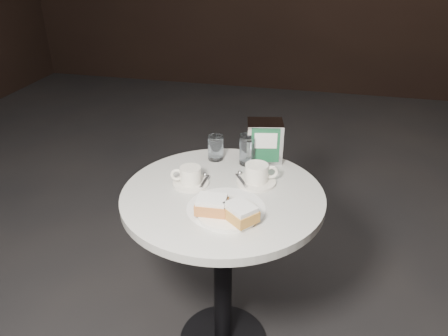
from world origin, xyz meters
The scene contains 8 objects.
cafe_table centered at (0.00, 0.00, 0.55)m, with size 0.70×0.70×0.74m.
sugar_spill centered at (0.03, -0.09, 0.75)m, with size 0.26×0.26×0.00m, color white.
beignet_plate centered at (0.05, -0.14, 0.77)m, with size 0.24×0.24×0.06m.
coffee_cup_left centered at (-0.12, 0.03, 0.77)m, with size 0.15×0.15×0.07m.
coffee_cup_right centered at (0.10, 0.09, 0.78)m, with size 0.18×0.18×0.07m.
water_glass_left centered at (-0.09, 0.24, 0.79)m, with size 0.06×0.06×0.10m.
water_glass_right centered at (0.05, 0.24, 0.80)m, with size 0.09×0.09×0.12m.
napkin_dispenser centered at (0.10, 0.28, 0.82)m, with size 0.15×0.13×0.16m.
Camera 1 is at (0.30, -1.25, 1.53)m, focal length 35.00 mm.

